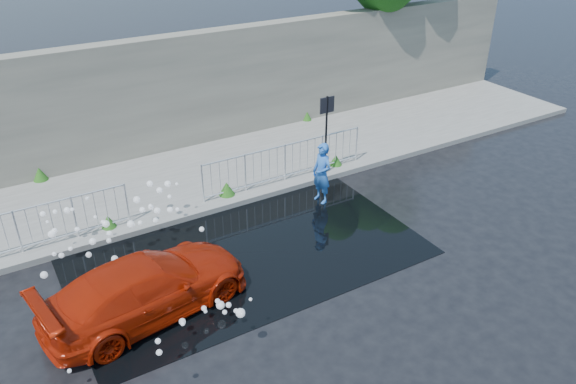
% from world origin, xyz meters
% --- Properties ---
extents(ground, '(90.00, 90.00, 0.00)m').
position_xyz_m(ground, '(0.00, 0.00, 0.00)').
color(ground, black).
rests_on(ground, ground).
extents(pavement, '(30.00, 4.00, 0.15)m').
position_xyz_m(pavement, '(0.00, 5.00, 0.07)').
color(pavement, slate).
rests_on(pavement, ground).
extents(curb, '(30.00, 0.25, 0.16)m').
position_xyz_m(curb, '(0.00, 3.00, 0.08)').
color(curb, slate).
rests_on(curb, ground).
extents(retaining_wall, '(30.00, 0.60, 3.50)m').
position_xyz_m(retaining_wall, '(0.00, 7.20, 1.90)').
color(retaining_wall, '#615D52').
rests_on(retaining_wall, pavement).
extents(puddle, '(8.00, 5.00, 0.01)m').
position_xyz_m(puddle, '(0.50, 1.00, 0.01)').
color(puddle, black).
rests_on(puddle, ground).
extents(sign_post, '(0.45, 0.06, 2.50)m').
position_xyz_m(sign_post, '(4.20, 3.10, 1.72)').
color(sign_post, black).
rests_on(sign_post, ground).
extents(railing_left, '(5.05, 0.05, 1.10)m').
position_xyz_m(railing_left, '(-4.00, 3.35, 0.74)').
color(railing_left, silver).
rests_on(railing_left, pavement).
extents(railing_right, '(5.05, 0.05, 1.10)m').
position_xyz_m(railing_right, '(3.00, 3.35, 0.74)').
color(railing_right, silver).
rests_on(railing_right, pavement).
extents(weeds, '(12.17, 3.93, 0.38)m').
position_xyz_m(weeds, '(-0.34, 4.52, 0.33)').
color(weeds, '#1A4D14').
rests_on(weeds, pavement).
extents(water_spray, '(3.65, 5.79, 0.99)m').
position_xyz_m(water_spray, '(-1.86, 1.69, 0.78)').
color(water_spray, white).
rests_on(water_spray, ground).
extents(red_car, '(4.42, 2.40, 1.22)m').
position_xyz_m(red_car, '(-2.10, 0.06, 0.61)').
color(red_car, '#A81C06').
rests_on(red_car, ground).
extents(person, '(0.49, 0.67, 1.68)m').
position_xyz_m(person, '(3.36, 2.02, 0.84)').
color(person, blue).
rests_on(person, ground).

